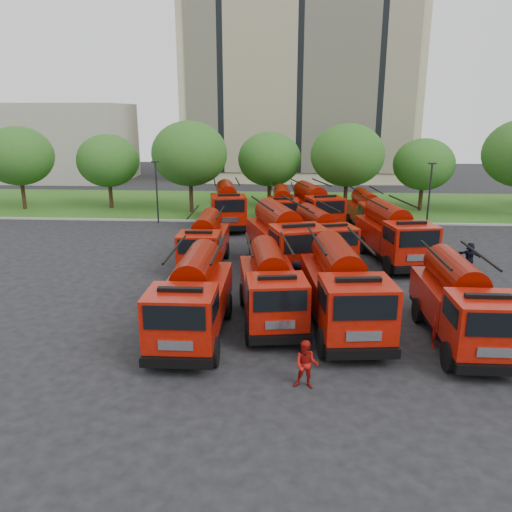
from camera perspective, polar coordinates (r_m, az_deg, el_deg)
The scene contains 30 objects.
ground at distance 24.67m, azimuth 1.68°, elevation -5.01°, with size 140.00×140.00×0.00m, color black.
lawn at distance 49.80m, azimuth 2.75°, elevation 5.87°, with size 70.00×16.00×0.12m, color #255115.
curb at distance 41.85m, azimuth 2.56°, elevation 3.92°, with size 70.00×0.30×0.14m, color gray.
apartment_building at distance 71.05m, azimuth 4.93°, elevation 18.96°, with size 30.00×14.18×25.00m.
side_building at distance 73.83m, azimuth -21.45°, elevation 12.00°, with size 18.00×12.00×10.00m, color gray.
tree_0 at distance 51.51m, azimuth -25.51°, elevation 10.27°, with size 6.30×6.30×7.70m.
tree_1 at distance 49.15m, azimuth -16.56°, elevation 10.39°, with size 5.71×5.71×6.98m.
tree_2 at distance 45.50m, azimuth -7.59°, elevation 11.51°, with size 6.72×6.72×8.22m.
tree_3 at distance 47.23m, azimuth 1.55°, elevation 10.99°, with size 5.88×5.88×7.19m.
tree_4 at distance 45.95m, azimuth 10.41°, elevation 11.27°, with size 6.55×6.55×8.01m.
tree_5 at distance 48.30m, azimuth 18.62°, elevation 9.89°, with size 5.46×5.46×6.68m.
lamp_post_0 at distance 42.05m, azimuth -11.29°, elevation 7.60°, with size 0.60×0.25×5.11m.
lamp_post_1 at distance 42.18m, azimuth 19.24°, elevation 7.05°, with size 0.60×0.25×5.11m.
fire_truck_0 at distance 20.51m, azimuth -7.18°, elevation -4.66°, with size 2.73×7.27×3.30m.
fire_truck_1 at distance 21.96m, azimuth 1.67°, elevation -3.37°, with size 3.32×7.11×3.11m.
fire_truck_2 at distance 21.37m, azimuth 9.82°, elevation -3.66°, with size 3.45×7.86×3.47m.
fire_truck_3 at distance 21.46m, azimuth 22.43°, elevation -4.96°, with size 2.64×7.10×3.22m.
fire_truck_4 at distance 29.70m, azimuth -5.84°, elevation 1.66°, with size 2.56×6.69×3.02m.
fire_truck_5 at distance 29.20m, azimuth 3.16°, elevation 2.08°, with size 5.02×8.40×3.62m.
fire_truck_6 at distance 31.27m, azimuth 7.39°, elevation 2.39°, with size 4.14×7.12×3.07m.
fire_truck_7 at distance 31.65m, azimuth 15.41°, elevation 2.45°, with size 3.87×7.88×3.44m.
fire_truck_8 at distance 40.31m, azimuth -3.31°, elevation 5.81°, with size 3.80×7.77×3.39m.
fire_truck_9 at distance 40.09m, azimuth 2.99°, elevation 5.53°, with size 2.70×6.84×3.07m.
fire_truck_10 at distance 40.02m, azimuth 6.66°, elevation 5.63°, with size 4.45×7.78×3.36m.
fire_truck_11 at distance 39.79m, azimuth 12.64°, elevation 4.99°, with size 2.91×6.68×2.95m.
firefighter_0 at distance 21.13m, azimuth 19.92°, elevation -9.80°, with size 0.66×0.48×1.81m, color maroon.
firefighter_1 at distance 17.39m, azimuth 5.69°, elevation -14.72°, with size 0.82×0.45×1.69m, color maroon.
firefighter_3 at distance 22.20m, azimuth 27.18°, elevation -9.39°, with size 1.27×0.65×1.96m, color black.
firefighter_4 at distance 25.60m, azimuth 4.55°, elevation -4.26°, with size 0.85×0.55×1.73m, color black.
firefighter_5 at distance 31.79m, azimuth 23.06°, elevation -1.46°, with size 1.53×0.66×1.65m, color black.
Camera 1 is at (0.75, -23.01, 8.88)m, focal length 35.00 mm.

